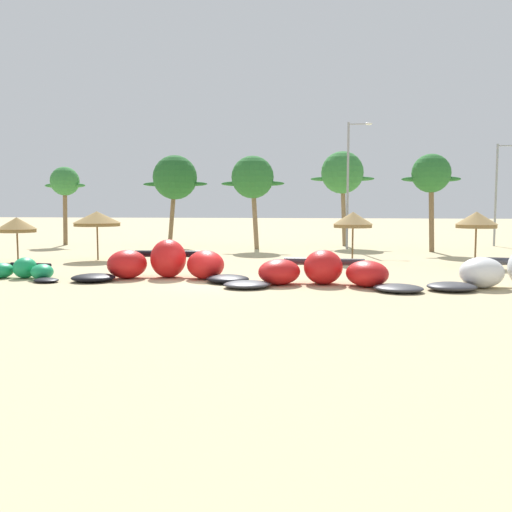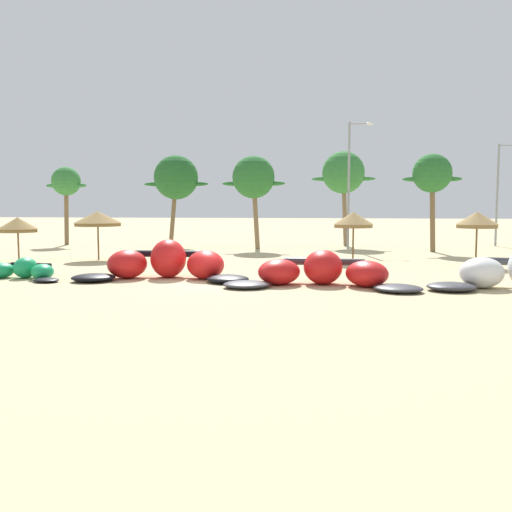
# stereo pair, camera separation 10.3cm
# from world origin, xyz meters

# --- Properties ---
(ground_plane) EXTENTS (260.00, 260.00, 0.00)m
(ground_plane) POSITION_xyz_m (0.00, 0.00, 0.00)
(ground_plane) COLOR #C6B284
(kite_far_left) EXTENTS (5.02, 2.57, 0.96)m
(kite_far_left) POSITION_xyz_m (-9.18, 0.01, 0.37)
(kite_far_left) COLOR black
(kite_far_left) RESTS_ON ground
(kite_left) EXTENTS (8.29, 4.02, 1.77)m
(kite_left) POSITION_xyz_m (-2.63, 0.96, 0.68)
(kite_left) COLOR black
(kite_left) RESTS_ON ground
(kite_left_of_center) EXTENTS (8.36, 3.90, 1.46)m
(kite_left_of_center) POSITION_xyz_m (4.51, -0.29, 0.56)
(kite_left_of_center) COLOR #333338
(kite_left_of_center) RESTS_ON ground
(beach_umbrella_near_van) EXTENTS (2.31, 2.31, 2.66)m
(beach_umbrella_near_van) POSITION_xyz_m (-13.76, 7.39, 2.21)
(beach_umbrella_near_van) COLOR brown
(beach_umbrella_near_van) RESTS_ON ground
(beach_umbrella_middle) EXTENTS (2.92, 2.92, 3.00)m
(beach_umbrella_middle) POSITION_xyz_m (-9.46, 9.06, 2.55)
(beach_umbrella_middle) COLOR brown
(beach_umbrella_middle) RESTS_ON ground
(beach_umbrella_near_palms) EXTENTS (2.31, 2.31, 2.99)m
(beach_umbrella_near_palms) POSITION_xyz_m (6.08, 9.07, 2.53)
(beach_umbrella_near_palms) COLOR brown
(beach_umbrella_near_palms) RESTS_ON ground
(beach_umbrella_outermost) EXTENTS (2.27, 2.27, 3.02)m
(beach_umbrella_outermost) POSITION_xyz_m (12.76, 8.42, 2.57)
(beach_umbrella_outermost) COLOR brown
(beach_umbrella_outermost) RESTS_ON ground
(palm_leftmost) EXTENTS (3.64, 2.43, 6.64)m
(palm_leftmost) POSITION_xyz_m (-17.62, 21.33, 5.29)
(palm_leftmost) COLOR brown
(palm_leftmost) RESTS_ON ground
(palm_left) EXTENTS (5.48, 3.65, 7.52)m
(palm_left) POSITION_xyz_m (-8.04, 21.51, 5.63)
(palm_left) COLOR brown
(palm_left) RESTS_ON ground
(palm_left_of_gap) EXTENTS (4.90, 3.27, 7.17)m
(palm_left_of_gap) POSITION_xyz_m (-1.19, 19.02, 5.47)
(palm_left_of_gap) COLOR #7F6647
(palm_left_of_gap) RESTS_ON ground
(palm_center_left) EXTENTS (5.24, 3.49, 7.84)m
(palm_center_left) POSITION_xyz_m (5.69, 23.35, 6.02)
(palm_center_left) COLOR #7F6647
(palm_center_left) RESTS_ON ground
(palm_center_right) EXTENTS (4.18, 2.79, 7.07)m
(palm_center_right) POSITION_xyz_m (11.91, 18.07, 5.57)
(palm_center_right) COLOR brown
(palm_center_right) RESTS_ON ground
(lamppost_west) EXTENTS (1.88, 0.24, 9.71)m
(lamppost_west) POSITION_xyz_m (6.20, 20.16, 5.41)
(lamppost_west) COLOR gray
(lamppost_west) RESTS_ON ground
(lamppost_west_center) EXTENTS (1.79, 0.24, 8.40)m
(lamppost_west_center) POSITION_xyz_m (18.44, 24.86, 4.73)
(lamppost_west_center) COLOR gray
(lamppost_west_center) RESTS_ON ground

